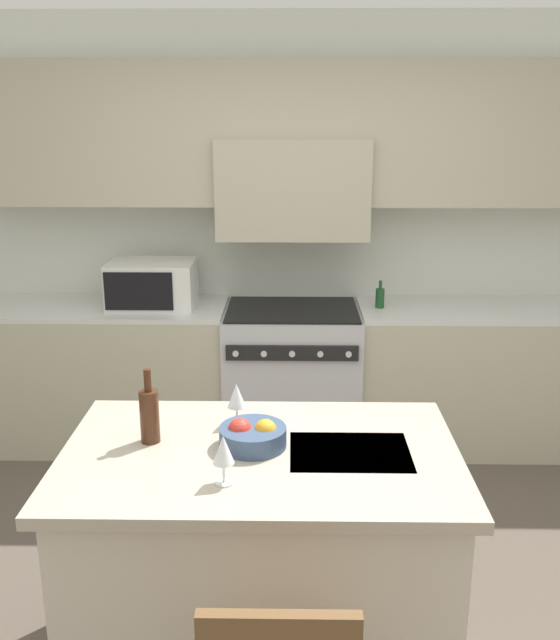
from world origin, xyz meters
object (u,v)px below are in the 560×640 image
Objects in this scene: wine_glass_near at (223,451)px; wine_glass_far at (237,397)px; microwave at (152,284)px; oil_bottle_on_counter at (380,297)px; range_stove at (292,377)px; wine_bottle at (149,414)px; fruit_bowl at (252,435)px.

wine_glass_far is (0.01, 0.46, 0.00)m from wine_glass_near.
oil_bottle_on_counter is at bearing -0.52° from microwave.
range_stove is at bearing -1.22° from microwave.
wine_bottle is 1.66× the size of wine_glass_near.
wine_glass_near and wine_glass_far have the same top height.
wine_glass_near is at bearing -73.60° from microwave.
oil_bottle_on_counter reaches higher than wine_glass_far.
wine_glass_far is at bearing -69.38° from microwave.
microwave is 3.07× the size of wine_glass_near.
fruit_bowl is at bearing 73.85° from wine_glass_near.
oil_bottle_on_counter is at bearing 70.21° from fruit_bowl.
wine_bottle is at bearing 134.52° from wine_glass_near.
fruit_bowl reaches higher than range_stove.
wine_bottle is 2.17m from oil_bottle_on_counter.
microwave is 1.85× the size of wine_bottle.
range_stove is 2.04m from wine_bottle.
wine_glass_far is (-0.22, -1.73, 0.58)m from range_stove.
microwave is (-0.88, 0.02, 0.61)m from range_stove.
fruit_bowl is (0.07, -0.19, -0.07)m from wine_glass_far.
wine_glass_near is (-0.23, -2.19, 0.58)m from range_stove.
wine_glass_near is at bearing -95.86° from range_stove.
fruit_bowl is (0.08, 0.27, -0.07)m from wine_glass_near.
wine_bottle is at bearing -119.60° from oil_bottle_on_counter.
wine_glass_near reaches higher than fruit_bowl.
wine_bottle is 1.67× the size of oil_bottle_on_counter.
wine_glass_near reaches higher than range_stove.
wine_glass_near is 0.29m from fruit_bowl.
wine_glass_far reaches higher than fruit_bowl.
fruit_bowl is 1.44× the size of oil_bottle_on_counter.
wine_bottle reaches higher than range_stove.
wine_glass_near is 1.00× the size of oil_bottle_on_counter.
fruit_bowl is at bearing -109.79° from oil_bottle_on_counter.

